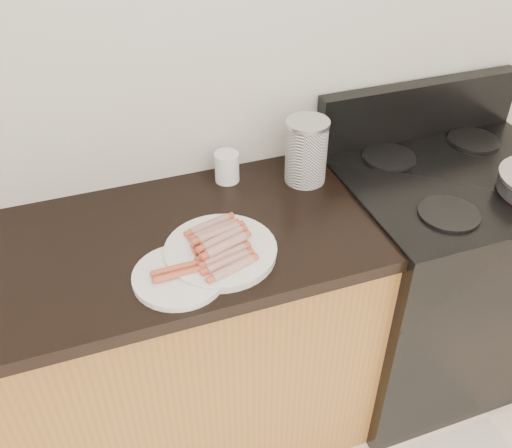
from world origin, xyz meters
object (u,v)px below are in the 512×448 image
object	(u,v)px
stove	(435,278)
mug	(227,167)
canister	(306,151)
side_plate	(179,276)
main_plate	(221,252)

from	to	relation	value
stove	mug	bearing A→B (deg)	161.18
canister	side_plate	bearing A→B (deg)	-146.99
main_plate	stove	bearing A→B (deg)	6.89
canister	mug	xyz separation A→B (m)	(-0.24, 0.08, -0.06)
canister	mug	bearing A→B (deg)	160.95
main_plate	canister	world-z (taller)	canister
stove	side_plate	bearing A→B (deg)	-170.91
main_plate	side_plate	world-z (taller)	main_plate
side_plate	main_plate	bearing A→B (deg)	22.73
canister	mug	world-z (taller)	canister
stove	mug	world-z (taller)	mug
side_plate	stove	bearing A→B (deg)	9.09
main_plate	mug	distance (m)	0.37
stove	canister	distance (m)	0.75
side_plate	canister	distance (m)	0.59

